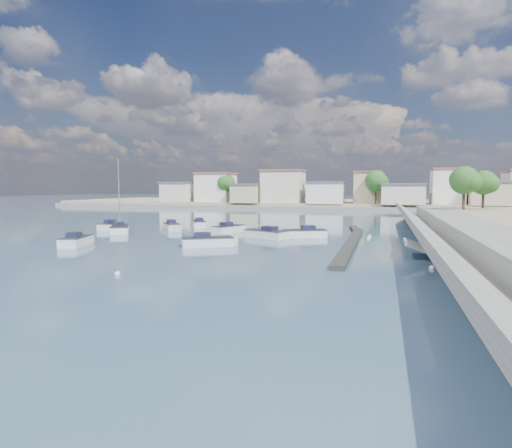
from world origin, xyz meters
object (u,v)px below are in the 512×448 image
at_px(motorboat_c, 264,234).
at_px(sailboat, 120,229).
at_px(motorboat_f, 199,224).
at_px(motorboat_b, 230,229).
at_px(motorboat_d, 301,234).
at_px(motorboat_a, 77,241).
at_px(motorboat_e, 113,226).
at_px(motorboat_h, 210,242).
at_px(motorboat_g, 172,227).

relative_size(motorboat_c, sailboat, 0.60).
bearing_deg(motorboat_c, motorboat_f, 141.56).
xyz_separation_m(motorboat_c, sailboat, (-18.13, 0.33, 0.04)).
xyz_separation_m(motorboat_b, motorboat_d, (9.15, -2.53, -0.00)).
height_order(motorboat_a, motorboat_c, same).
bearing_deg(motorboat_a, sailboat, 104.70).
distance_m(motorboat_c, motorboat_e, 21.37).
bearing_deg(motorboat_f, motorboat_a, -99.44).
relative_size(motorboat_b, motorboat_f, 1.07).
relative_size(motorboat_b, motorboat_e, 0.99).
height_order(motorboat_d, motorboat_h, same).
bearing_deg(motorboat_b, motorboat_f, 140.37).
distance_m(motorboat_c, motorboat_d, 4.06).
relative_size(motorboat_a, sailboat, 0.54).
bearing_deg(motorboat_e, motorboat_h, -31.10).
xyz_separation_m(motorboat_a, motorboat_h, (12.21, 2.97, -0.00)).
xyz_separation_m(motorboat_d, motorboat_h, (-6.80, -9.25, 0.00)).
xyz_separation_m(motorboat_c, motorboat_e, (-21.14, 3.19, -0.00)).
xyz_separation_m(motorboat_g, motorboat_h, (10.26, -12.15, -0.00)).
height_order(motorboat_a, motorboat_e, same).
height_order(motorboat_d, motorboat_f, same).
relative_size(motorboat_b, motorboat_d, 0.90).
bearing_deg(motorboat_f, sailboat, -124.44).
distance_m(motorboat_d, sailboat, 21.93).
xyz_separation_m(motorboat_d, motorboat_e, (-24.90, 1.67, 0.00)).
height_order(motorboat_c, motorboat_g, same).
height_order(motorboat_c, motorboat_e, same).
distance_m(motorboat_d, motorboat_f, 17.55).
xyz_separation_m(motorboat_f, motorboat_g, (-1.40, -5.02, 0.00)).
distance_m(motorboat_e, motorboat_g, 7.95).
bearing_deg(motorboat_d, motorboat_f, 153.16).
distance_m(motorboat_d, motorboat_g, 17.30).
xyz_separation_m(motorboat_b, motorboat_f, (-6.51, 5.39, 0.00)).
height_order(motorboat_b, sailboat, sailboat).
distance_m(motorboat_e, sailboat, 4.14).
distance_m(motorboat_h, sailboat, 17.12).
distance_m(motorboat_b, sailboat, 13.28).
height_order(motorboat_a, motorboat_b, same).
height_order(motorboat_d, motorboat_g, same).
xyz_separation_m(motorboat_a, sailboat, (-2.90, 11.04, 0.04)).
distance_m(motorboat_g, motorboat_h, 15.90).
relative_size(motorboat_b, motorboat_c, 0.87).
height_order(motorboat_e, sailboat, sailboat).
height_order(motorboat_b, motorboat_c, same).
bearing_deg(motorboat_a, motorboat_e, 113.00).
height_order(motorboat_b, motorboat_g, same).
bearing_deg(motorboat_f, motorboat_b, -39.63).
distance_m(motorboat_d, motorboat_h, 11.48).
height_order(motorboat_a, motorboat_g, same).
height_order(motorboat_f, motorboat_g, same).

